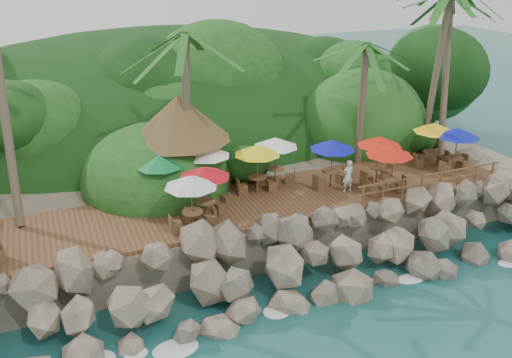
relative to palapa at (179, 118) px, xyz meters
name	(u,v)px	position (x,y,z in m)	size (l,w,h in m)	color
ground	(314,313)	(2.68, -9.14, -5.79)	(140.00, 140.00, 0.00)	#19514F
land_base	(196,157)	(2.68, 6.86, -4.74)	(32.00, 25.20, 2.10)	gray
jungle_hill	(169,138)	(2.68, 14.36, -5.79)	(44.80, 28.00, 15.40)	#143811
seawall	(293,263)	(2.68, -7.14, -4.64)	(29.00, 4.00, 2.30)	gray
terrace	(256,202)	(2.68, -3.14, -3.59)	(26.00, 5.00, 0.20)	brown
jungle_foliage	(202,178)	(2.68, 5.86, -5.79)	(44.00, 16.00, 12.00)	#143811
foam_line	(311,309)	(2.68, -8.84, -5.76)	(25.20, 0.80, 0.06)	white
palapa	(179,118)	(0.00, 0.00, 0.00)	(4.93, 4.93, 4.60)	brown
dining_clusters	(284,157)	(4.04, -3.19, -1.47)	(25.11, 5.44, 2.43)	brown
railing	(431,181)	(10.88, -5.49, -2.88)	(8.30, 0.10, 1.00)	brown
waiter	(348,176)	(7.20, -3.83, -2.68)	(0.59, 0.39, 1.62)	silver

